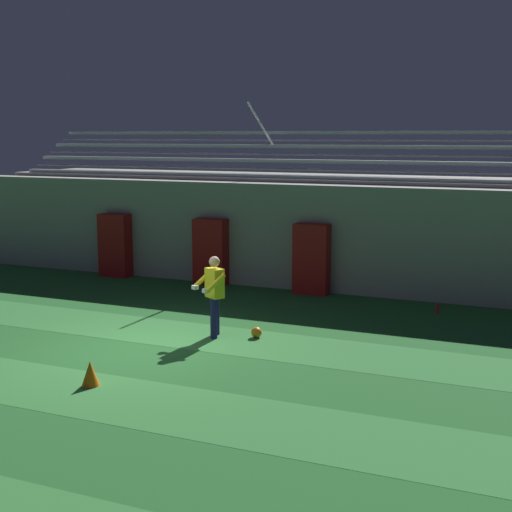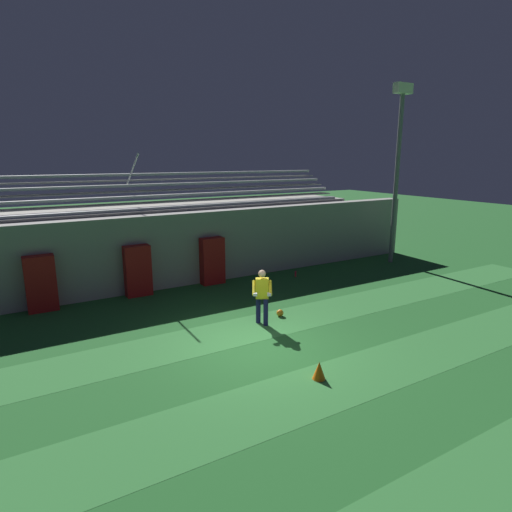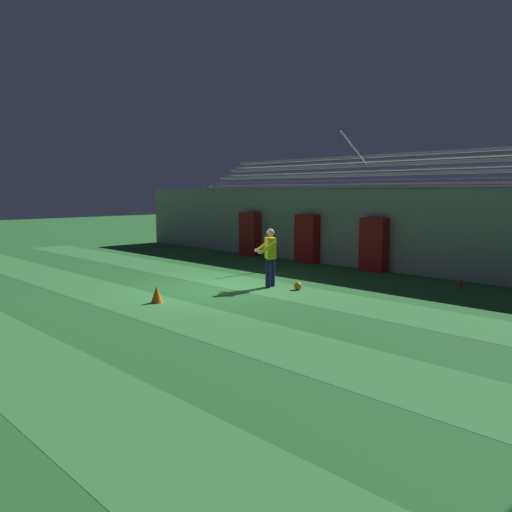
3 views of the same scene
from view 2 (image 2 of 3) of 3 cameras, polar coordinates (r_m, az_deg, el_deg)
The scene contains 14 objects.
ground_plane at distance 11.42m, azimuth 0.32°, elevation -12.19°, with size 80.00×80.00×0.00m, color #236028.
turf_stripe_near at distance 7.75m, azimuth 26.92°, elevation -27.49°, with size 28.00×1.81×0.01m, color #337A38.
turf_stripe_mid at distance 9.69m, azimuth 7.90°, elevation -17.24°, with size 28.00×1.81×0.01m, color #337A38.
turf_stripe_far at distance 12.41m, azimuth -2.67°, elevation -10.05°, with size 28.00×1.81×0.01m, color #337A38.
back_wall at distance 16.62m, azimuth -11.25°, elevation 0.76°, with size 24.00×0.60×2.80m, color #999691.
padding_pillar_gate_left at distance 15.81m, azimuth -15.49°, elevation -1.91°, with size 0.91×0.44×1.83m, color maroon.
padding_pillar_gate_right at distance 16.76m, azimuth -5.85°, elevation -0.65°, with size 0.91×0.44×1.83m, color maroon.
padding_pillar_far_left at distance 15.35m, azimuth -26.76°, elevation -3.31°, with size 0.91×0.44×1.83m, color maroon.
bleacher_stand at distance 18.46m, azimuth -13.34°, elevation 2.19°, with size 18.00×3.35×5.03m.
floodlight_pole at distance 20.76m, azimuth 18.45°, elevation 12.96°, with size 0.90×0.36×8.00m.
goalkeeper at distance 12.60m, azimuth 0.81°, elevation -5.05°, with size 0.73×0.71×1.67m.
soccer_ball at distance 13.51m, azimuth 3.22°, elevation -7.59°, with size 0.22×0.22×0.22m, color orange.
traffic_cone at distance 10.01m, azimuth 8.41°, elevation -14.85°, with size 0.30×0.30×0.42m, color orange.
water_bottle at distance 17.87m, azimuth 5.30°, elevation -2.40°, with size 0.07×0.07×0.24m, color red.
Camera 2 is at (-5.31, -8.86, 4.88)m, focal length 30.00 mm.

